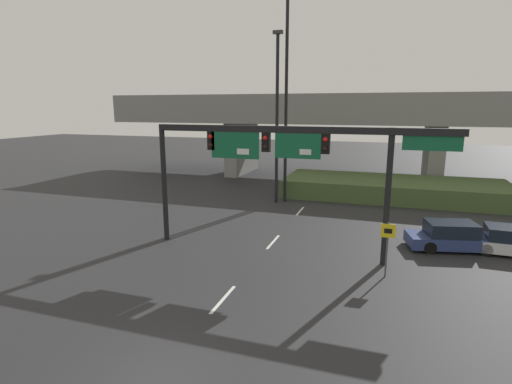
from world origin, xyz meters
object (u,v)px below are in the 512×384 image
(highway_light_pole_far, at_px, (286,80))
(highway_light_pole_near, at_px, (277,115))
(signal_gantry, at_px, (283,152))
(parked_sedan_near_right, at_px, (453,237))
(speed_limit_sign, at_px, (387,242))

(highway_light_pole_far, bearing_deg, highway_light_pole_near, -137.26)
(signal_gantry, bearing_deg, parked_sedan_near_right, 21.70)
(speed_limit_sign, bearing_deg, signal_gantry, 164.14)
(speed_limit_sign, height_order, highway_light_pole_far, highway_light_pole_far)
(signal_gantry, distance_m, highway_light_pole_near, 11.14)
(parked_sedan_near_right, bearing_deg, highway_light_pole_near, 135.37)
(highway_light_pole_near, height_order, parked_sedan_near_right, highway_light_pole_near)
(highway_light_pole_near, bearing_deg, speed_limit_sign, -55.24)
(speed_limit_sign, distance_m, highway_light_pole_near, 15.47)
(highway_light_pole_far, bearing_deg, speed_limit_sign, -58.18)
(signal_gantry, bearing_deg, speed_limit_sign, -15.86)
(highway_light_pole_far, relative_size, parked_sedan_near_right, 3.61)
(signal_gantry, xyz_separation_m, highway_light_pole_far, (-2.66, 11.06, 4.11))
(speed_limit_sign, xyz_separation_m, highway_light_pole_near, (-8.32, 12.00, 5.12))
(highway_light_pole_far, xyz_separation_m, parked_sedan_near_right, (11.05, -7.73, -8.64))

